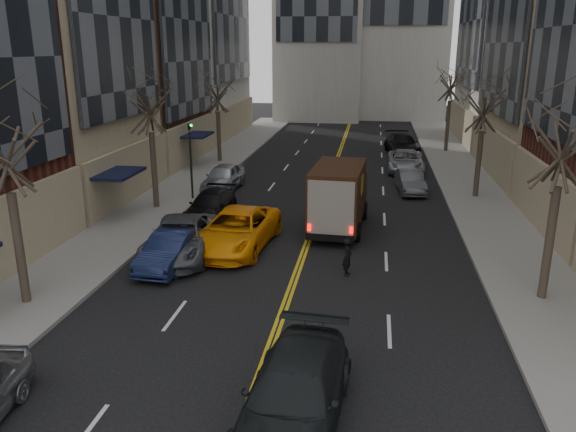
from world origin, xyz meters
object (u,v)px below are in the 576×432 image
(observer_sedan, at_px, (295,395))
(pedestrian, at_px, (348,257))
(ups_truck, at_px, (339,197))
(taxi, at_px, (237,230))

(observer_sedan, distance_m, pedestrian, 9.24)
(ups_truck, relative_size, pedestrian, 4.04)
(ups_truck, height_order, observer_sedan, ups_truck)
(ups_truck, relative_size, taxi, 1.00)
(taxi, bearing_deg, ups_truck, 43.41)
(ups_truck, bearing_deg, observer_sedan, -86.48)
(taxi, height_order, pedestrian, taxi)
(ups_truck, xyz_separation_m, pedestrian, (0.72, -5.69, -0.88))
(observer_sedan, xyz_separation_m, taxi, (-4.20, 11.57, 0.04))
(taxi, distance_m, pedestrian, 5.50)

